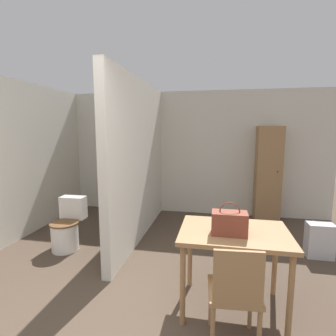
{
  "coord_description": "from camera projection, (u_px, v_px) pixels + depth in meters",
  "views": [
    {
      "loc": [
        0.69,
        -1.36,
        1.74
      ],
      "look_at": [
        0.03,
        2.09,
        1.22
      ],
      "focal_mm": 28.0,
      "sensor_mm": 36.0,
      "label": 1
    }
  ],
  "objects": [
    {
      "name": "dining_table",
      "position": [
        234.0,
        241.0,
        2.47
      ],
      "size": [
        1.01,
        0.73,
        0.79
      ],
      "color": "#997047",
      "rests_on": "ground_plane"
    },
    {
      "name": "wall_left",
      "position": [
        5.0,
        162.0,
        3.91
      ],
      "size": [
        0.12,
        5.0,
        2.5
      ],
      "color": "beige",
      "rests_on": "ground_plane"
    },
    {
      "name": "wooden_chair",
      "position": [
        235.0,
        292.0,
        2.03
      ],
      "size": [
        0.43,
        0.43,
        0.88
      ],
      "rotation": [
        0.0,
        0.0,
        0.07
      ],
      "color": "#997047",
      "rests_on": "ground_plane"
    },
    {
      "name": "partition_wall",
      "position": [
        139.0,
        160.0,
        4.17
      ],
      "size": [
        0.12,
        2.73,
        2.5
      ],
      "color": "beige",
      "rests_on": "ground_plane"
    },
    {
      "name": "handbag",
      "position": [
        229.0,
        223.0,
        2.36
      ],
      "size": [
        0.32,
        0.18,
        0.3
      ],
      "color": "brown",
      "rests_on": "dining_table"
    },
    {
      "name": "wooden_cabinet",
      "position": [
        268.0,
        174.0,
        4.93
      ],
      "size": [
        0.45,
        0.43,
        1.8
      ],
      "color": "#997047",
      "rests_on": "ground_plane"
    },
    {
      "name": "space_heater",
      "position": [
        319.0,
        240.0,
        3.58
      ],
      "size": [
        0.34,
        0.23,
        0.48
      ],
      "color": "#BCBCC1",
      "rests_on": "ground_plane"
    },
    {
      "name": "wall_back",
      "position": [
        184.0,
        153.0,
        5.46
      ],
      "size": [
        5.75,
        0.12,
        2.5
      ],
      "color": "beige",
      "rests_on": "ground_plane"
    },
    {
      "name": "toilet",
      "position": [
        67.0,
        228.0,
        3.84
      ],
      "size": [
        0.4,
        0.55,
        0.73
      ],
      "color": "white",
      "rests_on": "ground_plane"
    }
  ]
}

